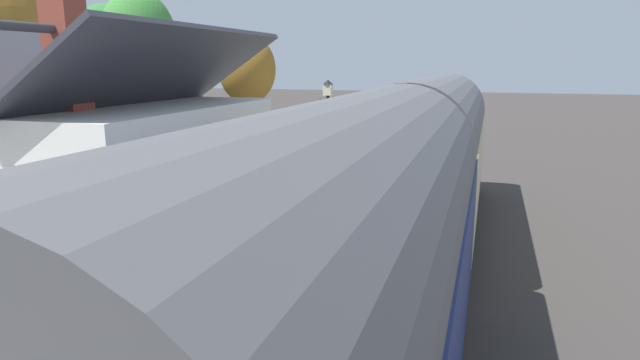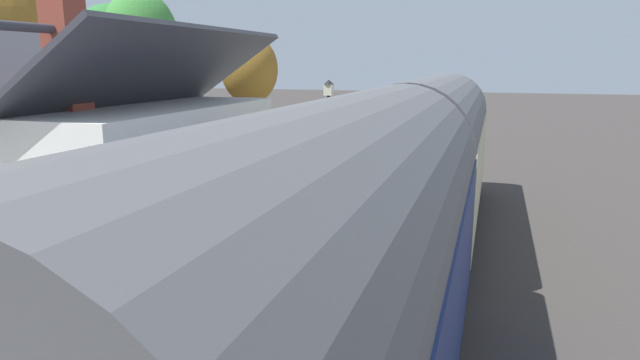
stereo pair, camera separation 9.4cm
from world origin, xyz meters
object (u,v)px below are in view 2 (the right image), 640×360
planter_corner_building (211,268)px  tree_far_right (113,49)px  planter_by_door (241,171)px  train (408,186)px  lamp_post_platform (329,114)px  bench_mid_platform (344,150)px  tree_far_left (249,70)px  planter_edge_near (299,161)px  tree_distant (141,43)px  station_building (122,171)px

planter_corner_building → tree_far_right: 21.59m
planter_corner_building → planter_by_door: bearing=22.8°
train → planter_by_door: size_ratio=21.54×
lamp_post_platform → bench_mid_platform: bearing=9.9°
planter_corner_building → tree_far_left: bearing=22.9°
bench_mid_platform → planter_by_door: bench_mid_platform is taller
train → lamp_post_platform: train is taller
tree_far_left → planter_edge_near: bearing=-144.1°
planter_by_door → tree_distant: size_ratio=0.12×
train → tree_far_left: bearing=34.9°
planter_by_door → tree_far_right: 13.57m
planter_corner_building → planter_by_door: planter_corner_building is taller
bench_mid_platform → lamp_post_platform: lamp_post_platform is taller
planter_corner_building → tree_far_right: tree_far_right is taller
lamp_post_platform → station_building: bearing=155.2°
lamp_post_platform → tree_far_left: size_ratio=0.55×
lamp_post_platform → tree_far_right: tree_far_right is taller
planter_by_door → tree_far_left: bearing=22.9°
station_building → tree_far_left: (16.46, 4.69, 1.87)m
bench_mid_platform → planter_edge_near: bench_mid_platform is taller
station_building → tree_distant: 13.34m
bench_mid_platform → tree_far_right: tree_far_right is taller
train → tree_distant: (9.39, 12.82, 3.28)m
planter_edge_near → lamp_post_platform: (-3.24, -2.12, 2.08)m
bench_mid_platform → planter_corner_building: size_ratio=1.74×
train → planter_edge_near: bearing=34.0°
tree_far_left → tree_far_right: tree_far_right is taller
tree_far_right → tree_distant: bearing=-129.3°
planter_by_door → tree_far_left: 11.02m
lamp_post_platform → tree_distant: tree_distant is taller
planter_edge_near → tree_far_left: 9.59m
bench_mid_platform → tree_distant: size_ratio=0.18×
planter_corner_building → lamp_post_platform: (7.57, 0.22, 1.93)m
train → station_building: (-1.51, 5.75, 0.26)m
station_building → planter_edge_near: bearing=-3.8°
station_building → tree_distant: size_ratio=0.86×
train → planter_corner_building: bearing=138.5°
train → station_building: 5.96m
tree_far_left → tree_far_right: size_ratio=0.81×
station_building → lamp_post_platform: 6.55m
planter_corner_building → tree_far_right: bearing=41.5°
tree_far_left → train: bearing=-145.1°
train → planter_edge_near: size_ratio=23.36×
planter_corner_building → bench_mid_platform: bearing=5.0°
planter_corner_building → train: bearing=-41.5°
planter_by_door → planter_edge_near: 2.68m
planter_by_door → planter_corner_building: bearing=-157.2°
tree_far_left → tree_distant: (-5.57, 2.38, 1.16)m
bench_mid_platform → tree_distant: 9.84m
train → lamp_post_platform: size_ratio=5.92×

